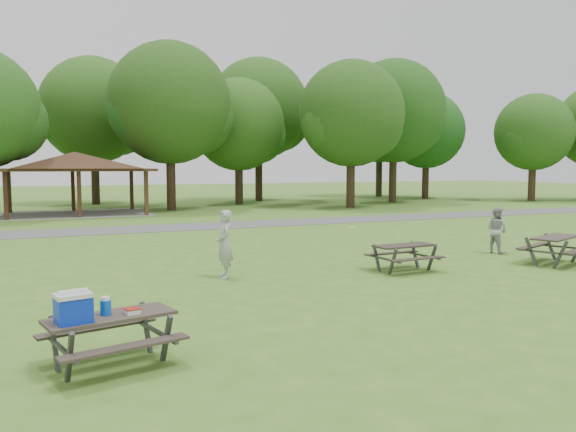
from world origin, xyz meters
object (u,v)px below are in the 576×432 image
(picnic_table_near, at_px, (99,320))
(picnic_table_middle, at_px, (404,251))
(frisbee_thrower, at_px, (224,244))
(frisbee_catcher, at_px, (496,230))

(picnic_table_near, distance_m, picnic_table_middle, 9.54)
(picnic_table_middle, relative_size, frisbee_thrower, 1.01)
(picnic_table_middle, bearing_deg, frisbee_thrower, 167.24)
(picnic_table_near, bearing_deg, picnic_table_middle, 27.79)
(picnic_table_near, relative_size, picnic_table_middle, 1.15)
(picnic_table_near, distance_m, frisbee_thrower, 6.62)
(picnic_table_near, height_order, frisbee_catcher, frisbee_catcher)
(frisbee_thrower, bearing_deg, picnic_table_middle, 84.87)
(picnic_table_near, relative_size, frisbee_catcher, 1.32)
(frisbee_thrower, height_order, frisbee_catcher, frisbee_thrower)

